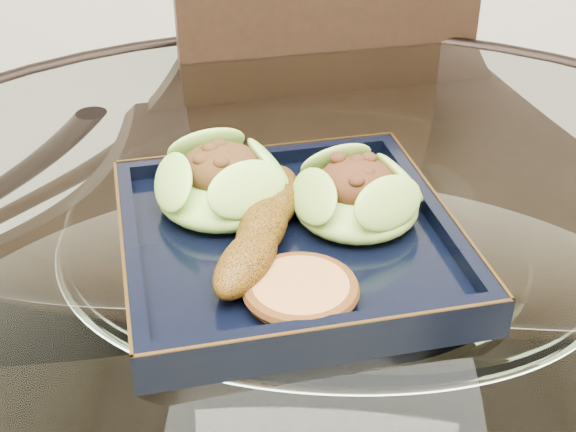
{
  "coord_description": "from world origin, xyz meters",
  "views": [
    {
      "loc": [
        0.0,
        -0.53,
        1.15
      ],
      "look_at": [
        -0.04,
        0.01,
        0.8
      ],
      "focal_mm": 50.0,
      "sensor_mm": 36.0,
      "label": 1
    }
  ],
  "objects": [
    {
      "name": "dining_chair",
      "position": [
        0.02,
        0.38,
        0.55
      ],
      "size": [
        0.53,
        0.53,
        0.99
      ],
      "rotation": [
        0.0,
        0.0,
        0.29
      ],
      "color": "black",
      "rests_on": "ground"
    },
    {
      "name": "dining_table",
      "position": [
        -0.0,
        -0.0,
        0.6
      ],
      "size": [
        1.13,
        1.13,
        0.77
      ],
      "color": "white",
      "rests_on": "ground"
    },
    {
      "name": "navy_plate",
      "position": [
        -0.04,
        0.01,
        0.77
      ],
      "size": [
        0.34,
        0.34,
        0.02
      ],
      "primitive_type": "cube",
      "rotation": [
        0.0,
        0.0,
        0.29
      ],
      "color": "black",
      "rests_on": "dining_table"
    },
    {
      "name": "roasted_plantain",
      "position": [
        -0.06,
        -0.0,
        0.8
      ],
      "size": [
        0.06,
        0.18,
        0.03
      ],
      "primitive_type": "ellipsoid",
      "rotation": [
        0.0,
        0.0,
        1.41
      ],
      "color": "brown",
      "rests_on": "navy_plate"
    },
    {
      "name": "lettuce_wrap_left",
      "position": [
        -0.1,
        0.05,
        0.8
      ],
      "size": [
        0.12,
        0.12,
        0.04
      ],
      "primitive_type": "ellipsoid",
      "rotation": [
        0.0,
        0.0,
        0.11
      ],
      "color": "#649A2C",
      "rests_on": "navy_plate"
    },
    {
      "name": "lettuce_wrap_right",
      "position": [
        0.02,
        0.04,
        0.8
      ],
      "size": [
        0.12,
        0.12,
        0.04
      ],
      "primitive_type": "ellipsoid",
      "rotation": [
        0.0,
        0.0,
        0.13
      ],
      "color": "olive",
      "rests_on": "navy_plate"
    },
    {
      "name": "crumb_patty",
      "position": [
        -0.02,
        -0.07,
        0.79
      ],
      "size": [
        0.08,
        0.08,
        0.01
      ],
      "primitive_type": "cylinder",
      "rotation": [
        0.0,
        0.0,
        -0.03
      ],
      "color": "#A36B36",
      "rests_on": "navy_plate"
    }
  ]
}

